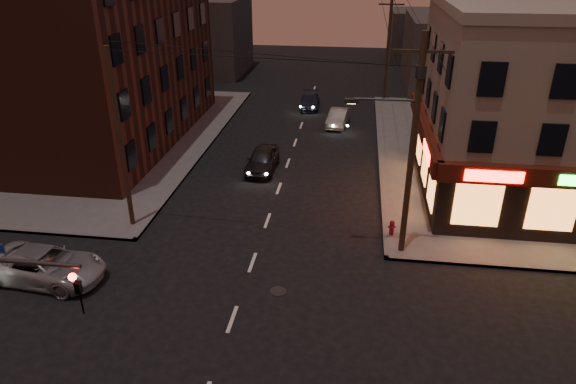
% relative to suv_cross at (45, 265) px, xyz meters
% --- Properties ---
extents(ground, '(120.00, 120.00, 0.00)m').
position_rel_suv_cross_xyz_m(ground, '(8.57, -1.51, -0.72)').
color(ground, black).
rests_on(ground, ground).
extents(sidewalk_ne, '(24.00, 28.00, 0.15)m').
position_rel_suv_cross_xyz_m(sidewalk_ne, '(26.57, 17.49, -0.65)').
color(sidewalk_ne, '#514F4C').
rests_on(sidewalk_ne, ground).
extents(sidewalk_nw, '(24.00, 28.00, 0.15)m').
position_rel_suv_cross_xyz_m(sidewalk_nw, '(-9.43, 17.49, -0.65)').
color(sidewalk_nw, '#514F4C').
rests_on(sidewalk_nw, ground).
extents(pizza_building, '(15.85, 12.85, 10.50)m').
position_rel_suv_cross_xyz_m(pizza_building, '(24.51, 11.92, 4.63)').
color(pizza_building, gray).
rests_on(pizza_building, sidewalk_ne).
extents(brick_apartment, '(12.00, 20.00, 13.00)m').
position_rel_suv_cross_xyz_m(brick_apartment, '(-5.93, 17.49, 5.93)').
color(brick_apartment, '#421C15').
rests_on(brick_apartment, sidewalk_nw).
extents(bg_building_ne_a, '(10.00, 12.00, 7.00)m').
position_rel_suv_cross_xyz_m(bg_building_ne_a, '(22.57, 36.49, 2.78)').
color(bg_building_ne_a, '#3F3D3A').
rests_on(bg_building_ne_a, ground).
extents(bg_building_nw, '(9.00, 10.00, 8.00)m').
position_rel_suv_cross_xyz_m(bg_building_nw, '(-4.43, 40.49, 3.28)').
color(bg_building_nw, '#3F3D3A').
rests_on(bg_building_nw, ground).
extents(bg_building_ne_b, '(8.00, 8.00, 6.00)m').
position_rel_suv_cross_xyz_m(bg_building_ne_b, '(20.57, 50.49, 2.28)').
color(bg_building_ne_b, '#3F3D3A').
rests_on(bg_building_ne_b, ground).
extents(utility_pole_main, '(4.20, 0.44, 10.00)m').
position_rel_suv_cross_xyz_m(utility_pole_main, '(15.26, 4.29, 5.04)').
color(utility_pole_main, '#382619').
rests_on(utility_pole_main, sidewalk_ne).
extents(utility_pole_far, '(0.26, 0.26, 9.00)m').
position_rel_suv_cross_xyz_m(utility_pole_far, '(15.37, 30.49, 3.93)').
color(utility_pole_far, '#382619').
rests_on(utility_pole_far, sidewalk_ne).
extents(utility_pole_west, '(0.24, 0.24, 9.00)m').
position_rel_suv_cross_xyz_m(utility_pole_west, '(1.77, 4.99, 3.93)').
color(utility_pole_west, '#382619').
rests_on(utility_pole_west, sidewalk_nw).
extents(suv_cross, '(5.39, 2.88, 1.44)m').
position_rel_suv_cross_xyz_m(suv_cross, '(0.00, 0.00, 0.00)').
color(suv_cross, '#95999D').
rests_on(suv_cross, ground).
extents(sedan_near, '(1.87, 4.34, 1.46)m').
position_rel_suv_cross_xyz_m(sedan_near, '(7.10, 13.13, 0.01)').
color(sedan_near, black).
rests_on(sedan_near, ground).
extents(sedan_mid, '(1.88, 4.10, 1.30)m').
position_rel_suv_cross_xyz_m(sedan_mid, '(11.49, 22.89, -0.07)').
color(sedan_mid, gray).
rests_on(sedan_mid, ground).
extents(sedan_far, '(1.83, 4.16, 1.19)m').
position_rel_suv_cross_xyz_m(sedan_far, '(8.76, 27.58, -0.13)').
color(sedan_far, '#181D30').
rests_on(sedan_far, ground).
extents(fire_hydrant, '(0.35, 0.35, 0.78)m').
position_rel_suv_cross_xyz_m(fire_hydrant, '(14.97, 5.66, -0.14)').
color(fire_hydrant, maroon).
rests_on(fire_hydrant, sidewalk_ne).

